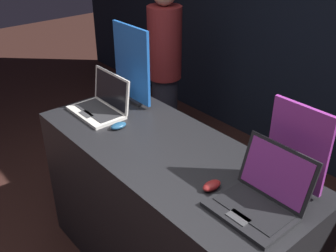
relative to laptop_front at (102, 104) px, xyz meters
name	(u,v)px	position (x,y,z in m)	size (l,w,h in m)	color
display_counter	(167,216)	(0.63, 0.03, -0.56)	(1.76, 0.73, 1.00)	black
laptop_front	(102,104)	(0.00, 0.00, 0.00)	(0.39, 0.27, 0.25)	silver
mouse_front	(118,126)	(0.26, -0.05, -0.04)	(0.06, 0.11, 0.03)	navy
promo_stand_front	(132,66)	(0.00, 0.25, 0.20)	(0.37, 0.07, 0.53)	black
laptop_back	(260,196)	(1.28, 0.03, 0.00)	(0.36, 0.34, 0.27)	black
mouse_back	(212,186)	(1.05, -0.04, -0.04)	(0.06, 0.11, 0.04)	maroon
promo_stand_back	(297,150)	(1.28, 0.27, 0.15)	(0.31, 0.07, 0.43)	black
person_bystander	(165,70)	(-0.60, 1.04, -0.20)	(0.31, 0.31, 1.64)	#282833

